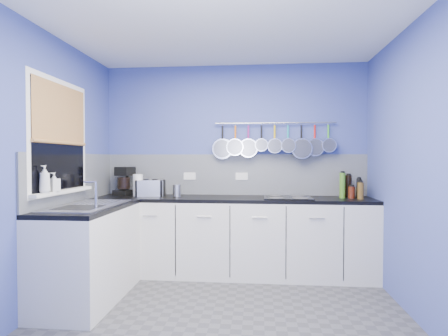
% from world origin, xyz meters
% --- Properties ---
extents(floor, '(3.20, 3.00, 0.02)m').
position_xyz_m(floor, '(0.00, 0.00, -0.01)').
color(floor, '#47474C').
rests_on(floor, ground).
extents(ceiling, '(3.20, 3.00, 0.02)m').
position_xyz_m(ceiling, '(0.00, 0.00, 2.51)').
color(ceiling, white).
rests_on(ceiling, ground).
extents(wall_back, '(3.20, 0.02, 2.50)m').
position_xyz_m(wall_back, '(0.00, 1.51, 1.25)').
color(wall_back, '#3E4B99').
rests_on(wall_back, ground).
extents(wall_front, '(3.20, 0.02, 2.50)m').
position_xyz_m(wall_front, '(0.00, -1.51, 1.25)').
color(wall_front, '#3E4B99').
rests_on(wall_front, ground).
extents(wall_left, '(0.02, 3.00, 2.50)m').
position_xyz_m(wall_left, '(-1.61, 0.00, 1.25)').
color(wall_left, '#3E4B99').
rests_on(wall_left, ground).
extents(wall_right, '(0.02, 3.00, 2.50)m').
position_xyz_m(wall_right, '(1.61, 0.00, 1.25)').
color(wall_right, '#3E4B99').
rests_on(wall_right, ground).
extents(backsplash_back, '(3.20, 0.02, 0.50)m').
position_xyz_m(backsplash_back, '(0.00, 1.49, 1.15)').
color(backsplash_back, gray).
rests_on(backsplash_back, wall_back).
extents(backsplash_left, '(0.02, 1.80, 0.50)m').
position_xyz_m(backsplash_left, '(-1.59, 0.60, 1.15)').
color(backsplash_left, gray).
rests_on(backsplash_left, wall_left).
extents(cabinet_run_back, '(3.20, 0.60, 0.86)m').
position_xyz_m(cabinet_run_back, '(0.00, 1.20, 0.43)').
color(cabinet_run_back, silver).
rests_on(cabinet_run_back, ground).
extents(worktop_back, '(3.20, 0.60, 0.04)m').
position_xyz_m(worktop_back, '(0.00, 1.20, 0.88)').
color(worktop_back, black).
rests_on(worktop_back, cabinet_run_back).
extents(cabinet_run_left, '(0.60, 1.20, 0.86)m').
position_xyz_m(cabinet_run_left, '(-1.30, 0.30, 0.43)').
color(cabinet_run_left, silver).
rests_on(cabinet_run_left, ground).
extents(worktop_left, '(0.60, 1.20, 0.04)m').
position_xyz_m(worktop_left, '(-1.30, 0.30, 0.88)').
color(worktop_left, black).
rests_on(worktop_left, cabinet_run_left).
extents(window_frame, '(0.01, 1.00, 1.10)m').
position_xyz_m(window_frame, '(-1.58, 0.30, 1.55)').
color(window_frame, white).
rests_on(window_frame, wall_left).
extents(window_glass, '(0.01, 0.90, 1.00)m').
position_xyz_m(window_glass, '(-1.57, 0.30, 1.55)').
color(window_glass, black).
rests_on(window_glass, wall_left).
extents(bamboo_blind, '(0.01, 0.90, 0.55)m').
position_xyz_m(bamboo_blind, '(-1.56, 0.30, 1.77)').
color(bamboo_blind, tan).
rests_on(bamboo_blind, wall_left).
extents(window_sill, '(0.10, 0.98, 0.03)m').
position_xyz_m(window_sill, '(-1.55, 0.30, 1.04)').
color(window_sill, white).
rests_on(window_sill, wall_left).
extents(sink_unit, '(0.50, 0.95, 0.01)m').
position_xyz_m(sink_unit, '(-1.30, 0.30, 0.90)').
color(sink_unit, silver).
rests_on(sink_unit, worktop_left).
extents(mixer_tap, '(0.12, 0.08, 0.26)m').
position_xyz_m(mixer_tap, '(-1.14, 0.12, 1.03)').
color(mixer_tap, silver).
rests_on(mixer_tap, worktop_left).
extents(socket_left, '(0.15, 0.01, 0.09)m').
position_xyz_m(socket_left, '(-0.55, 1.48, 1.13)').
color(socket_left, white).
rests_on(socket_left, backsplash_back).
extents(socket_right, '(0.15, 0.01, 0.09)m').
position_xyz_m(socket_right, '(0.10, 1.48, 1.13)').
color(socket_right, white).
rests_on(socket_right, backsplash_back).
extents(pot_rail, '(1.45, 0.02, 0.02)m').
position_xyz_m(pot_rail, '(0.50, 1.45, 1.78)').
color(pot_rail, silver).
rests_on(pot_rail, wall_back).
extents(soap_bottle_a, '(0.10, 0.10, 0.24)m').
position_xyz_m(soap_bottle_a, '(-1.53, -0.03, 1.17)').
color(soap_bottle_a, white).
rests_on(soap_bottle_a, window_sill).
extents(soap_bottle_b, '(0.10, 0.10, 0.17)m').
position_xyz_m(soap_bottle_b, '(-1.53, 0.12, 1.14)').
color(soap_bottle_b, white).
rests_on(soap_bottle_b, window_sill).
extents(paper_towel, '(0.14, 0.14, 0.26)m').
position_xyz_m(paper_towel, '(-1.14, 1.24, 1.03)').
color(paper_towel, white).
rests_on(paper_towel, worktop_back).
extents(coffee_maker, '(0.25, 0.27, 0.35)m').
position_xyz_m(coffee_maker, '(-1.33, 1.31, 1.07)').
color(coffee_maker, black).
rests_on(coffee_maker, worktop_back).
extents(toaster, '(0.33, 0.23, 0.19)m').
position_xyz_m(toaster, '(-0.98, 1.23, 1.00)').
color(toaster, silver).
rests_on(toaster, worktop_back).
extents(canister, '(0.11, 0.11, 0.14)m').
position_xyz_m(canister, '(-0.65, 1.23, 0.97)').
color(canister, silver).
rests_on(canister, worktop_back).
extents(hob, '(0.54, 0.47, 0.01)m').
position_xyz_m(hob, '(0.64, 1.18, 0.91)').
color(hob, black).
rests_on(hob, worktop_back).
extents(pan_0, '(0.24, 0.05, 0.43)m').
position_xyz_m(pan_0, '(-0.13, 1.44, 1.56)').
color(pan_0, silver).
rests_on(pan_0, pot_rail).
extents(pan_1, '(0.21, 0.11, 0.40)m').
position_xyz_m(pan_1, '(0.02, 1.44, 1.58)').
color(pan_1, silver).
rests_on(pan_1, pot_rail).
extents(pan_2, '(0.23, 0.08, 0.42)m').
position_xyz_m(pan_2, '(0.18, 1.44, 1.57)').
color(pan_2, silver).
rests_on(pan_2, pot_rail).
extents(pan_3, '(0.16, 0.11, 0.35)m').
position_xyz_m(pan_3, '(0.34, 1.44, 1.61)').
color(pan_3, silver).
rests_on(pan_3, pot_rail).
extents(pan_4, '(0.18, 0.10, 0.37)m').
position_xyz_m(pan_4, '(0.50, 1.44, 1.59)').
color(pan_4, silver).
rests_on(pan_4, pot_rail).
extents(pan_5, '(0.18, 0.13, 0.37)m').
position_xyz_m(pan_5, '(0.66, 1.44, 1.60)').
color(pan_5, silver).
rests_on(pan_5, pot_rail).
extents(pan_6, '(0.25, 0.11, 0.44)m').
position_xyz_m(pan_6, '(0.82, 1.44, 1.56)').
color(pan_6, silver).
rests_on(pan_6, pot_rail).
extents(pan_7, '(0.21, 0.08, 0.40)m').
position_xyz_m(pan_7, '(0.98, 1.44, 1.58)').
color(pan_7, silver).
rests_on(pan_7, pot_rail).
extents(pan_8, '(0.17, 0.09, 0.36)m').
position_xyz_m(pan_8, '(1.14, 1.44, 1.60)').
color(pan_8, silver).
rests_on(pan_8, pot_rail).
extents(condiment_0, '(0.06, 0.06, 0.11)m').
position_xyz_m(condiment_0, '(1.46, 1.33, 0.96)').
color(condiment_0, olive).
rests_on(condiment_0, worktop_back).
extents(condiment_1, '(0.07, 0.07, 0.25)m').
position_xyz_m(condiment_1, '(1.35, 1.33, 1.03)').
color(condiment_1, black).
rests_on(condiment_1, worktop_back).
extents(condiment_2, '(0.06, 0.06, 0.27)m').
position_xyz_m(condiment_2, '(1.28, 1.33, 1.04)').
color(condiment_2, '#8C5914').
rests_on(condiment_2, worktop_back).
extents(condiment_3, '(0.06, 0.06, 0.22)m').
position_xyz_m(condiment_3, '(1.44, 1.22, 1.01)').
color(condiment_3, black).
rests_on(condiment_3, worktop_back).
extents(condiment_4, '(0.07, 0.07, 0.13)m').
position_xyz_m(condiment_4, '(1.35, 1.22, 0.97)').
color(condiment_4, '#4C190C').
rests_on(condiment_4, worktop_back).
extents(condiment_5, '(0.07, 0.07, 0.29)m').
position_xyz_m(condiment_5, '(1.26, 1.23, 1.04)').
color(condiment_5, '#3F721E').
rests_on(condiment_5, worktop_back).
extents(condiment_6, '(0.07, 0.07, 0.18)m').
position_xyz_m(condiment_6, '(1.43, 1.13, 0.99)').
color(condiment_6, brown).
rests_on(condiment_6, worktop_back).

